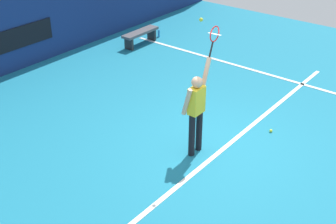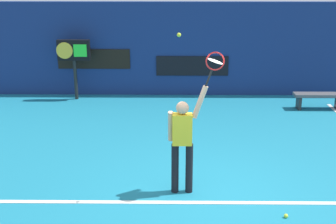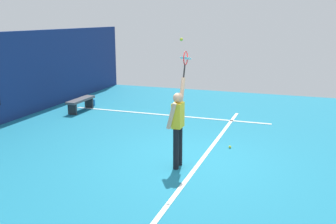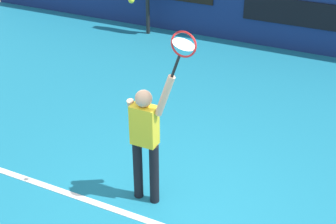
{
  "view_description": "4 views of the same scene",
  "coord_description": "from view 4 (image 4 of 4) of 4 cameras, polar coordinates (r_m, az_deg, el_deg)",
  "views": [
    {
      "loc": [
        -6.81,
        -4.17,
        5.25
      ],
      "look_at": [
        -0.81,
        0.57,
        0.97
      ],
      "focal_mm": 48.51,
      "sensor_mm": 36.0,
      "label": 1
    },
    {
      "loc": [
        -0.6,
        -7.13,
        3.9
      ],
      "look_at": [
        -0.68,
        0.55,
        1.38
      ],
      "focal_mm": 48.51,
      "sensor_mm": 36.0,
      "label": 2
    },
    {
      "loc": [
        -8.2,
        -2.36,
        3.26
      ],
      "look_at": [
        -0.16,
        0.49,
        1.18
      ],
      "focal_mm": 41.53,
      "sensor_mm": 36.0,
      "label": 3
    },
    {
      "loc": [
        2.05,
        -4.26,
        4.29
      ],
      "look_at": [
        -0.1,
        0.18,
        1.47
      ],
      "focal_mm": 49.93,
      "sensor_mm": 36.0,
      "label": 4
    }
  ],
  "objects": [
    {
      "name": "ground_plane",
      "position": [
        6.38,
        0.13,
        -12.44
      ],
      "size": [
        18.0,
        18.0,
        0.0
      ],
      "primitive_type": "plane",
      "color": "teal"
    },
    {
      "name": "sponsor_banner_center",
      "position": [
        11.42,
        14.63,
        11.7
      ],
      "size": [
        2.2,
        0.03,
        0.6
      ],
      "primitive_type": "cube",
      "color": "black"
    },
    {
      "name": "tennis_player",
      "position": [
        6.04,
        -2.79,
        -3.11
      ],
      "size": [
        0.67,
        0.31,
        1.97
      ],
      "color": "black",
      "rests_on": "ground_plane"
    },
    {
      "name": "tennis_racket",
      "position": [
        5.22,
        1.8,
        7.95
      ],
      "size": [
        0.4,
        0.27,
        0.63
      ],
      "color": "black"
    },
    {
      "name": "tennis_ball",
      "position": [
        5.25,
        -4.5,
        13.46
      ],
      "size": [
        0.07,
        0.07,
        0.07
      ],
      "primitive_type": "sphere",
      "color": "#CCE033"
    }
  ]
}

